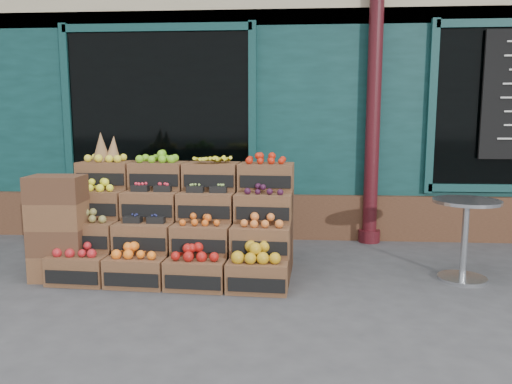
{
  "coord_description": "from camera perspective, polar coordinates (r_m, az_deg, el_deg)",
  "views": [
    {
      "loc": [
        0.16,
        -4.45,
        1.62
      ],
      "look_at": [
        -0.2,
        0.7,
        0.85
      ],
      "focal_mm": 35.0,
      "sensor_mm": 36.0,
      "label": 1
    }
  ],
  "objects": [
    {
      "name": "crate_display",
      "position": [
        5.33,
        -8.76,
        -4.26
      ],
      "size": [
        2.41,
        1.27,
        1.47
      ],
      "rotation": [
        0.0,
        0.0,
        -0.06
      ],
      "color": "brown",
      "rests_on": "ground"
    },
    {
      "name": "shopkeeper",
      "position": [
        7.62,
        -11.42,
        3.24
      ],
      "size": [
        0.81,
        0.69,
        1.89
      ],
      "primitive_type": "imported",
      "rotation": [
        0.0,
        0.0,
        3.54
      ],
      "color": "#1B6134",
      "rests_on": "ground"
    },
    {
      "name": "spare_crates",
      "position": [
        5.38,
        -21.66,
        -3.84
      ],
      "size": [
        0.54,
        0.39,
        1.05
      ],
      "rotation": [
        0.0,
        0.0,
        0.05
      ],
      "color": "brown",
      "rests_on": "ground"
    },
    {
      "name": "ground",
      "position": [
        4.74,
        1.85,
        -11.51
      ],
      "size": [
        60.0,
        60.0,
        0.0
      ],
      "primitive_type": "plane",
      "color": "#3F3F42",
      "rests_on": "ground"
    },
    {
      "name": "bistro_table",
      "position": [
        5.39,
        22.78,
        -4.06
      ],
      "size": [
        0.65,
        0.65,
        0.82
      ],
      "rotation": [
        0.0,
        0.0,
        0.33
      ],
      "color": "silver",
      "rests_on": "ground"
    },
    {
      "name": "shop_facade",
      "position": [
        9.6,
        3.15,
        13.11
      ],
      "size": [
        12.0,
        6.24,
        4.8
      ],
      "color": "#103736",
      "rests_on": "ground"
    }
  ]
}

